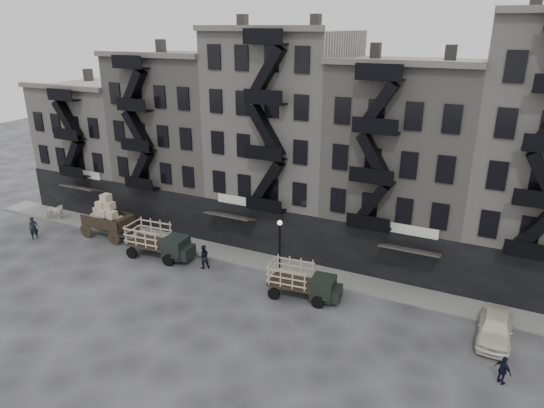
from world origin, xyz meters
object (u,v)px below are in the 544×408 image
at_px(wagon, 106,213).
at_px(pedestrian_mid, 203,257).
at_px(car_east, 495,328).
at_px(stake_truck_west, 158,239).
at_px(pedestrian_west, 34,228).
at_px(stake_truck_east, 302,279).
at_px(policeman, 503,370).
at_px(horse, 54,212).

relative_size(wagon, pedestrian_mid, 2.39).
height_order(car_east, pedestrian_mid, pedestrian_mid).
xyz_separation_m(stake_truck_west, pedestrian_west, (-11.96, -1.92, -0.57)).
distance_m(wagon, stake_truck_east, 19.32).
height_order(wagon, policeman, wagon).
relative_size(stake_truck_east, pedestrian_mid, 2.66).
distance_m(stake_truck_west, pedestrian_mid, 4.26).
relative_size(wagon, stake_truck_west, 0.81).
distance_m(stake_truck_west, pedestrian_west, 12.13).
bearing_deg(horse, car_east, -114.29).
distance_m(stake_truck_west, stake_truck_east, 12.61).
bearing_deg(pedestrian_west, pedestrian_mid, -54.94).
xyz_separation_m(stake_truck_west, pedestrian_mid, (4.21, -0.02, -0.61)).
bearing_deg(stake_truck_east, pedestrian_west, 177.58).
bearing_deg(pedestrian_west, car_east, -58.64).
bearing_deg(policeman, stake_truck_east, 23.45).
bearing_deg(pedestrian_mid, car_east, 135.61).
bearing_deg(policeman, stake_truck_west, 29.27).
relative_size(pedestrian_west, pedestrian_mid, 1.04).
bearing_deg(policeman, pedestrian_west, 35.05).
relative_size(stake_truck_west, stake_truck_east, 1.10).
distance_m(wagon, policeman, 32.17).
bearing_deg(stake_truck_east, pedestrian_mid, 170.35).
relative_size(stake_truck_west, pedestrian_mid, 2.94).
xyz_separation_m(stake_truck_west, stake_truck_east, (12.59, -0.63, -0.15)).
bearing_deg(wagon, pedestrian_west, -147.80).
relative_size(horse, stake_truck_west, 0.38).
height_order(pedestrian_west, policeman, pedestrian_west).
relative_size(car_east, pedestrian_west, 2.35).
relative_size(car_east, policeman, 2.85).
bearing_deg(pedestrian_mid, wagon, -51.60).
relative_size(horse, stake_truck_east, 0.41).
xyz_separation_m(stake_truck_east, car_east, (11.95, 0.64, -0.61)).
height_order(stake_truck_east, pedestrian_mid, stake_truck_east).
distance_m(stake_truck_east, car_east, 11.98).
distance_m(stake_truck_east, pedestrian_west, 24.59).
height_order(horse, wagon, wagon).
height_order(stake_truck_west, stake_truck_east, stake_truck_west).
relative_size(stake_truck_east, policeman, 3.11).
distance_m(stake_truck_west, policeman, 25.41).
bearing_deg(pedestrian_west, stake_truck_east, -58.66).
xyz_separation_m(stake_truck_east, pedestrian_west, (-24.55, -1.29, -0.41)).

